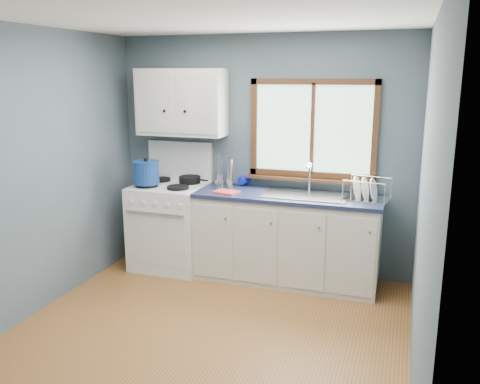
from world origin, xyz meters
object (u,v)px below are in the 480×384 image
(sink, at_px, (305,201))
(dish_rack, at_px, (366,194))
(gas_range, at_px, (170,223))
(stockpot, at_px, (146,172))
(skillet, at_px, (190,178))
(thermos, at_px, (230,174))
(base_cabinets, at_px, (286,242))
(utensil_crock, at_px, (220,179))

(sink, height_order, dish_rack, sink)
(gas_range, relative_size, stockpot, 4.13)
(skillet, height_order, dish_rack, dish_rack)
(dish_rack, bearing_deg, skillet, -173.27)
(gas_range, distance_m, sink, 1.53)
(stockpot, distance_m, dish_rack, 2.27)
(thermos, distance_m, dish_rack, 1.41)
(skillet, xyz_separation_m, stockpot, (-0.37, -0.29, 0.10))
(base_cabinets, height_order, utensil_crock, utensil_crock)
(sink, relative_size, dish_rack, 1.82)
(gas_range, xyz_separation_m, sink, (1.49, 0.02, 0.37))
(base_cabinets, distance_m, sink, 0.48)
(stockpot, xyz_separation_m, utensil_crock, (0.70, 0.33, -0.09))
(sink, bearing_deg, utensil_crock, 170.52)
(skillet, relative_size, utensil_crock, 1.11)
(stockpot, bearing_deg, skillet, 37.65)
(base_cabinets, relative_size, sink, 2.20)
(thermos, bearing_deg, gas_range, -171.73)
(stockpot, relative_size, thermos, 1.07)
(gas_range, bearing_deg, dish_rack, 1.26)
(sink, relative_size, thermos, 2.73)
(gas_range, distance_m, skillet, 0.54)
(gas_range, xyz_separation_m, dish_rack, (2.07, 0.05, 0.48))
(base_cabinets, relative_size, stockpot, 5.61)
(thermos, bearing_deg, sink, -5.38)
(gas_range, relative_size, base_cabinets, 0.74)
(skillet, xyz_separation_m, utensil_crock, (0.33, 0.05, 0.01))
(gas_range, xyz_separation_m, stockpot, (-0.19, -0.15, 0.59))
(gas_range, xyz_separation_m, skillet, (0.19, 0.13, 0.49))
(stockpot, xyz_separation_m, dish_rack, (2.25, 0.20, -0.11))
(base_cabinets, relative_size, dish_rack, 4.01)
(sink, xyz_separation_m, utensil_crock, (-0.97, 0.16, 0.13))
(skillet, bearing_deg, utensil_crock, 20.19)
(base_cabinets, xyz_separation_m, skillet, (-1.12, 0.11, 0.57))
(dish_rack, bearing_deg, base_cabinets, -168.58)
(skillet, bearing_deg, dish_rack, 9.51)
(gas_range, height_order, dish_rack, gas_range)
(stockpot, bearing_deg, base_cabinets, 6.61)
(gas_range, xyz_separation_m, utensil_crock, (0.52, 0.18, 0.50))
(base_cabinets, relative_size, skillet, 4.96)
(base_cabinets, bearing_deg, thermos, 173.17)
(base_cabinets, distance_m, thermos, 0.93)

